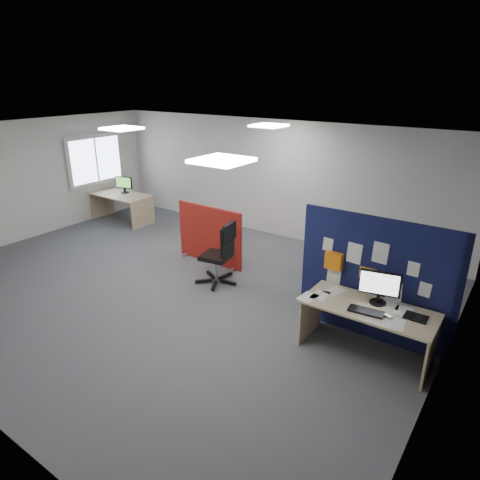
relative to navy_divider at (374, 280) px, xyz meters
The scene contains 18 objects.
floor 3.63m from the navy_divider, behind, with size 9.00×9.00×0.00m, color #53565B.
ceiling 3.94m from the navy_divider, behind, with size 9.00×7.00×0.02m, color white.
wall_back 4.57m from the navy_divider, 139.61° to the left, with size 9.00×0.02×2.70m, color silver.
wall_left 8.00m from the navy_divider, behind, with size 0.02×7.00×2.70m, color silver.
wall_right 1.25m from the navy_divider, 28.09° to the right, with size 0.02×7.00×2.70m, color silver.
window 8.06m from the navy_divider, 169.62° to the left, with size 0.06×1.70×1.30m.
ceiling_lights 3.59m from the navy_divider, behind, with size 4.10×4.10×0.04m.
navy_divider is the anchor object (origin of this frame).
main_desk 0.56m from the navy_divider, 74.50° to the right, with size 1.72×0.76×0.73m.
monitor_main 0.34m from the navy_divider, 59.58° to the right, with size 0.53×0.22×0.47m.
keyboard 0.64m from the navy_divider, 78.41° to the right, with size 0.45×0.18×0.03m, color black.
mouse 0.72m from the navy_divider, 55.35° to the right, with size 0.10×0.06×0.03m, color #97989C.
paper_tray 0.81m from the navy_divider, 28.91° to the right, with size 0.28×0.22×0.01m, color black.
red_divider 3.68m from the navy_divider, 167.99° to the left, with size 1.58×0.30×1.19m.
second_desk 7.32m from the navy_divider, 167.66° to the left, with size 1.65×0.82×0.73m.
monitor_second 7.35m from the navy_divider, 166.81° to the left, with size 0.47×0.22×0.43m.
office_chair 2.80m from the navy_divider, behind, with size 0.77×0.77×1.17m.
desk_papers 0.48m from the navy_divider, 96.82° to the right, with size 1.45×0.81×0.00m.
Camera 1 is at (5.03, -4.94, 3.59)m, focal length 32.00 mm.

